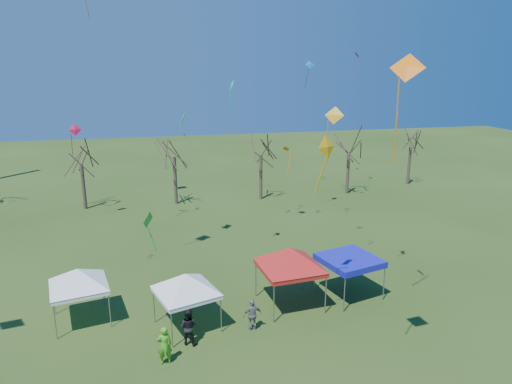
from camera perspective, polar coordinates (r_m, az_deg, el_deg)
ground at (r=23.22m, az=0.42°, el=-18.16°), size 140.00×140.00×0.00m
tree_1 at (r=44.44m, az=-21.20°, el=5.20°), size 3.42×3.42×7.54m
tree_2 at (r=43.73m, az=-10.30°, el=6.50°), size 3.71×3.71×8.18m
tree_3 at (r=44.66m, az=0.62°, el=6.65°), size 3.59×3.59×7.91m
tree_4 at (r=47.72m, az=11.65°, el=6.88°), size 3.58×3.58×7.89m
tree_5 at (r=53.54m, az=18.91°, el=6.91°), size 3.39×3.39×7.46m
tent_white_west at (r=25.22m, az=-21.44°, el=-9.33°), size 3.78×3.78×3.40m
tent_white_mid at (r=23.19m, az=-8.82°, el=-10.52°), size 3.72×3.72×3.43m
tent_red at (r=24.92m, az=4.30°, el=-7.45°), size 4.45×4.45×3.94m
tent_blue at (r=26.81m, az=11.60°, el=-8.39°), size 3.65×3.65×2.36m
person_grey at (r=23.65m, az=-0.43°, el=-15.11°), size 1.00×0.46×1.66m
person_green at (r=21.71m, az=-11.37°, el=-18.26°), size 0.69×0.48×1.81m
person_dark at (r=22.81m, az=-8.46°, el=-16.29°), size 1.12×1.03×1.84m
kite_18 at (r=28.83m, az=-3.11°, el=13.11°), size 0.35×0.70×1.79m
kite_13 at (r=40.22m, az=-21.70°, el=7.20°), size 1.09×0.74×2.65m
kite_1 at (r=21.72m, az=-13.39°, el=-3.48°), size 0.72×0.95×2.06m
kite_11 at (r=32.14m, az=-9.14°, el=9.12°), size 0.84×1.27×2.58m
kite_22 at (r=39.82m, az=3.84°, el=5.25°), size 0.91×0.90×2.26m
kite_12 at (r=48.00m, az=12.53°, el=16.33°), size 0.70×0.94×2.67m
kite_27 at (r=20.72m, az=8.86°, el=5.46°), size 1.12×0.89×2.73m
kite_17 at (r=25.95m, az=9.73°, el=9.33°), size 1.22×1.05×3.29m
kite_5 at (r=16.11m, az=18.37°, el=14.40°), size 1.39×1.31×3.71m
kite_19 at (r=38.60m, az=6.75°, el=15.44°), size 0.92×0.67×2.24m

